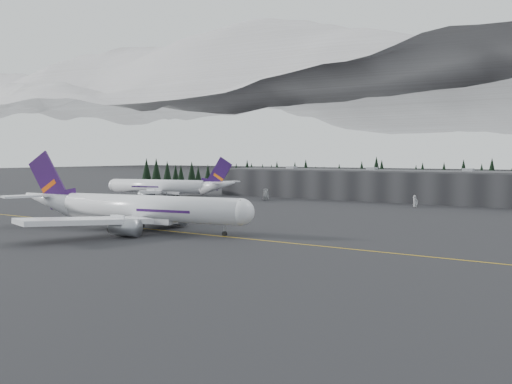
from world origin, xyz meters
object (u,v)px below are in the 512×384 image
Objects in this scene: jet_main at (131,208)px; gse_vehicle_b at (415,205)px; jet_parked at (169,187)px; gse_vehicle_a at (266,199)px; terminal at (394,185)px.

gse_vehicle_b is at bearing 58.33° from jet_main.
jet_parked is 43.79m from gse_vehicle_a.
jet_main is at bearing -98.76° from terminal.
jet_parked is at bearing 116.70° from jet_main.
jet_main is 1.11× the size of jet_parked.
gse_vehicle_b is at bearing -11.11° from gse_vehicle_a.
jet_main is at bearing -53.15° from gse_vehicle_b.
terminal is at bearing 22.61° from gse_vehicle_a.
terminal is 2.61× the size of jet_parked.
gse_vehicle_a is (-23.63, 99.37, -4.99)m from jet_main.
terminal reaches higher than gse_vehicle_b.
gse_vehicle_b is (39.11, 101.95, -4.91)m from jet_main.
jet_main is 106.35m from jet_parked.
gse_vehicle_a is at bearing 92.69° from jet_main.
jet_parked is 12.61× the size of gse_vehicle_a.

